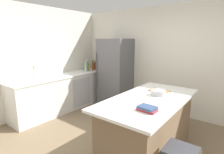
% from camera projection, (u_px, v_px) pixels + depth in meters
% --- Properties ---
extents(ground_plane, '(7.20, 7.20, 0.00)m').
position_uv_depth(ground_plane, '(107.00, 152.00, 2.91)').
color(ground_plane, '#7A664C').
extents(wall_rear, '(6.00, 0.10, 2.60)m').
position_uv_depth(wall_rear, '(165.00, 61.00, 4.39)').
color(wall_rear, silver).
rests_on(wall_rear, ground_plane).
extents(wall_left, '(0.10, 6.00, 2.60)m').
position_uv_depth(wall_left, '(25.00, 62.00, 4.12)').
color(wall_left, silver).
rests_on(wall_left, ground_plane).
extents(counter_run_left, '(0.65, 2.71, 0.91)m').
position_uv_depth(counter_run_left, '(64.00, 92.00, 4.66)').
color(counter_run_left, silver).
rests_on(counter_run_left, ground_plane).
extents(kitchen_island, '(0.97, 1.94, 0.91)m').
position_uv_depth(kitchen_island, '(149.00, 125.00, 2.86)').
color(kitchen_island, '#7A6047').
rests_on(kitchen_island, ground_plane).
extents(refrigerator, '(0.79, 0.73, 1.83)m').
position_uv_depth(refrigerator, '(115.00, 73.00, 4.90)').
color(refrigerator, '#56565B').
rests_on(refrigerator, ground_plane).
extents(sink_faucet, '(0.15, 0.05, 0.30)m').
position_uv_depth(sink_faucet, '(47.00, 71.00, 4.25)').
color(sink_faucet, silver).
rests_on(sink_faucet, counter_run_left).
extents(flower_vase, '(0.08, 0.08, 0.34)m').
position_uv_depth(flower_vase, '(34.00, 76.00, 3.97)').
color(flower_vase, silver).
rests_on(flower_vase, counter_run_left).
extents(paper_towel_roll, '(0.14, 0.14, 0.31)m').
position_uv_depth(paper_towel_roll, '(60.00, 71.00, 4.47)').
color(paper_towel_roll, gray).
rests_on(paper_towel_roll, counter_run_left).
extents(syrup_bottle, '(0.07, 0.07, 0.25)m').
position_uv_depth(syrup_bottle, '(95.00, 66.00, 5.53)').
color(syrup_bottle, '#5B3319').
rests_on(syrup_bottle, counter_run_left).
extents(hot_sauce_bottle, '(0.05, 0.05, 0.23)m').
position_uv_depth(hot_sauce_bottle, '(96.00, 67.00, 5.38)').
color(hot_sauce_bottle, red).
rests_on(hot_sauce_bottle, counter_run_left).
extents(whiskey_bottle, '(0.08, 0.08, 0.30)m').
position_uv_depth(whiskey_bottle, '(93.00, 66.00, 5.32)').
color(whiskey_bottle, brown).
rests_on(whiskey_bottle, counter_run_left).
extents(soda_bottle, '(0.07, 0.07, 0.34)m').
position_uv_depth(soda_bottle, '(88.00, 66.00, 5.33)').
color(soda_bottle, silver).
rests_on(soda_bottle, counter_run_left).
extents(olive_oil_bottle, '(0.06, 0.06, 0.28)m').
position_uv_depth(olive_oil_bottle, '(88.00, 67.00, 5.20)').
color(olive_oil_bottle, olive).
rests_on(olive_oil_bottle, counter_run_left).
extents(gin_bottle, '(0.07, 0.07, 0.33)m').
position_uv_depth(gin_bottle, '(86.00, 67.00, 5.11)').
color(gin_bottle, '#8CB79E').
rests_on(gin_bottle, counter_run_left).
extents(cookbook_stack, '(0.24, 0.18, 0.06)m').
position_uv_depth(cookbook_stack, '(147.00, 109.00, 2.26)').
color(cookbook_stack, '#A83338').
rests_on(cookbook_stack, kitchen_island).
extents(mixing_bowl, '(0.23, 0.23, 0.09)m').
position_uv_depth(mixing_bowl, '(158.00, 93.00, 2.90)').
color(mixing_bowl, '#B2B5BA').
rests_on(mixing_bowl, kitchen_island).
extents(cutting_board, '(0.34, 0.27, 0.02)m').
position_uv_depth(cutting_board, '(159.00, 91.00, 3.13)').
color(cutting_board, '#9E7042').
rests_on(cutting_board, kitchen_island).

